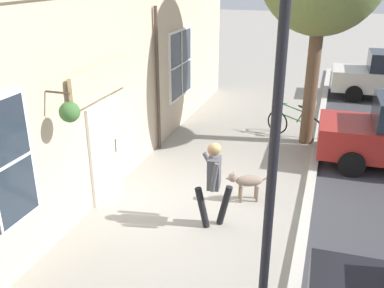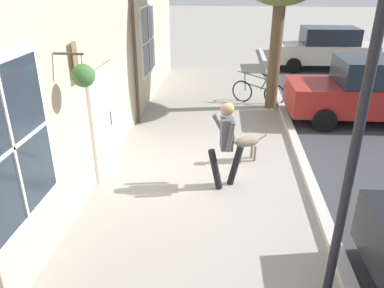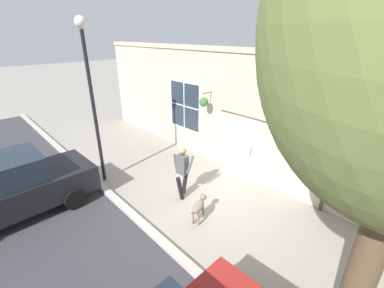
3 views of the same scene
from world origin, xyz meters
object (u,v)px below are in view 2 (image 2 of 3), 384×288
pedestrian_walking (226,138)px  parked_car_far_end (324,48)px  leaning_bicycle (258,91)px  parked_car_mid_block (371,91)px  dog_on_leash (244,142)px  street_lamp (380,25)px

pedestrian_walking → parked_car_far_end: size_ratio=0.39×
parked_car_far_end → leaning_bicycle: bearing=-121.1°
pedestrian_walking → parked_car_mid_block: (3.90, 3.97, -0.15)m
dog_on_leash → pedestrian_walking: bearing=-109.3°
parked_car_mid_block → street_lamp: bearing=-111.1°
pedestrian_walking → parked_car_far_end: parked_car_far_end is taller
parked_car_mid_block → street_lamp: 7.48m
dog_on_leash → street_lamp: size_ratio=0.18×
parked_car_mid_block → parked_car_far_end: same height
pedestrian_walking → dog_on_leash: size_ratio=1.85×
parked_car_mid_block → parked_car_far_end: bearing=88.6°
dog_on_leash → leaning_bicycle: size_ratio=0.56×
pedestrian_walking → street_lamp: (1.35, -2.62, 2.33)m
pedestrian_walking → dog_on_leash: bearing=70.7°
leaning_bicycle → street_lamp: (0.39, -7.93, 2.98)m
leaning_bicycle → parked_car_mid_block: bearing=-24.5°
leaning_bicycle → street_lamp: bearing=-87.2°
parked_car_far_end → parked_car_mid_block: bearing=-91.4°
dog_on_leash → leaning_bicycle: 4.21m
parked_car_far_end → pedestrian_walking: bearing=-111.2°
parked_car_far_end → dog_on_leash: bearing=-111.5°
parked_car_mid_block → street_lamp: size_ratio=0.84×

